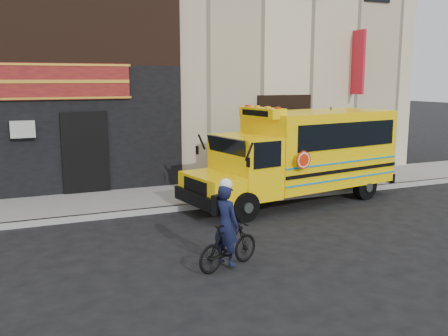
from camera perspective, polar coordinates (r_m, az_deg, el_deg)
ground at (r=12.46m, az=3.06°, el=-7.25°), size 120.00×120.00×0.00m
curb at (r=14.73m, az=-1.37°, el=-4.20°), size 40.00×0.20×0.15m
sidewalk at (r=16.10m, az=-3.33°, el=-2.98°), size 40.00×3.00×0.15m
building at (r=21.90m, az=-9.44°, el=16.29°), size 20.00×10.70×12.00m
school_bus at (r=15.45m, az=9.00°, el=1.77°), size 7.16×3.28×2.92m
sign_pole at (r=16.62m, az=12.01°, el=2.50°), size 0.07×0.25×2.84m
bicycle at (r=10.01m, az=0.53°, el=-8.84°), size 1.60×0.95×0.93m
cyclist at (r=9.95m, az=0.21°, el=-6.77°), size 0.63×0.72×1.65m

